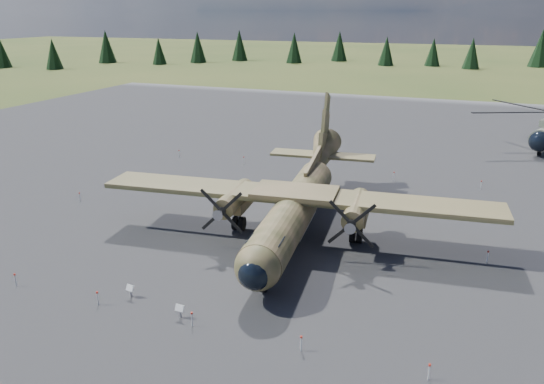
% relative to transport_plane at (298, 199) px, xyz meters
% --- Properties ---
extents(ground, '(500.00, 500.00, 0.00)m').
position_rel_transport_plane_xyz_m(ground, '(-3.29, -0.20, -2.70)').
color(ground, brown).
rests_on(ground, ground).
extents(apron, '(120.00, 120.00, 0.04)m').
position_rel_transport_plane_xyz_m(apron, '(-3.29, 9.80, -2.70)').
color(apron, '#58585C').
rests_on(apron, ground).
extents(transport_plane, '(28.54, 25.82, 9.39)m').
position_rel_transport_plane_xyz_m(transport_plane, '(0.00, 0.00, 0.00)').
color(transport_plane, '#414123').
rests_on(transport_plane, ground).
extents(info_placard_left, '(0.54, 0.31, 0.80)m').
position_rel_transport_plane_xyz_m(info_placard_left, '(-6.07, -12.33, -2.16)').
color(info_placard_left, gray).
rests_on(info_placard_left, ground).
extents(info_placard_right, '(0.52, 0.25, 0.81)m').
position_rel_transport_plane_xyz_m(info_placard_right, '(-2.28, -13.23, -2.16)').
color(info_placard_right, gray).
rests_on(info_placard_right, ground).
extents(barrier_fence, '(33.12, 29.62, 0.85)m').
position_rel_transport_plane_xyz_m(barrier_fence, '(-3.75, -0.28, -2.19)').
color(barrier_fence, silver).
rests_on(barrier_fence, ground).
extents(treeline, '(291.69, 289.66, 10.87)m').
position_rel_transport_plane_xyz_m(treeline, '(-2.81, 3.45, 2.01)').
color(treeline, black).
rests_on(treeline, ground).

